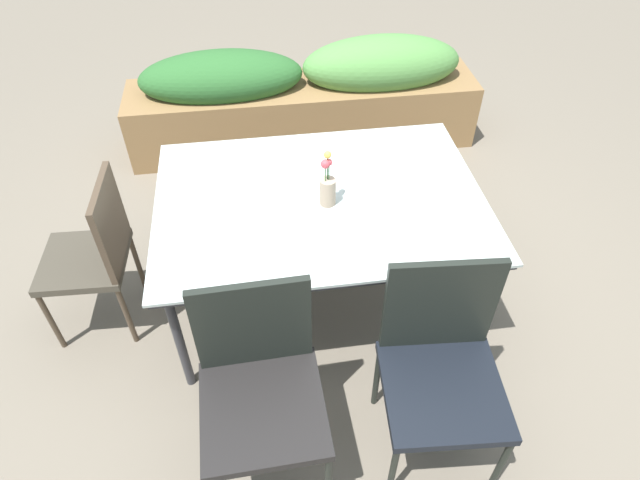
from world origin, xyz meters
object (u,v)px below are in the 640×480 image
chair_near_right (441,360)px  planter_box (305,97)px  chair_near_left (260,381)px  chair_end_left (95,250)px  dining_table (320,204)px  flower_vase (328,187)px

chair_near_right → planter_box: chair_near_right is taller
chair_near_left → chair_end_left: size_ratio=1.07×
chair_near_left → chair_near_right: bearing=178.8°
dining_table → chair_end_left: chair_end_left is taller
chair_near_left → chair_end_left: chair_near_left is taller
dining_table → planter_box: 1.60m
dining_table → planter_box: (0.11, 1.57, -0.28)m
chair_near_left → chair_end_left: bearing=-50.9°
chair_near_left → planter_box: 2.51m
chair_near_left → planter_box: (0.47, 2.46, -0.17)m
dining_table → chair_near_right: chair_near_right is taller
dining_table → chair_near_right: bearing=-67.4°
chair_end_left → chair_near_left: bearing=-136.8°
chair_end_left → flower_vase: size_ratio=3.03×
flower_vase → chair_near_left: bearing=-115.0°
chair_near_right → chair_end_left: size_ratio=1.07×
dining_table → chair_near_right: (0.37, -0.89, -0.13)m
chair_end_left → planter_box: size_ratio=0.35×
planter_box → chair_near_right: bearing=-84.0°
dining_table → chair_near_right: 0.97m
dining_table → flower_vase: (0.03, -0.05, 0.14)m
chair_near_left → chair_near_right: (0.73, 0.00, -0.02)m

